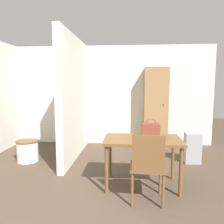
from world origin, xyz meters
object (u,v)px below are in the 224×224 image
wooden_chair (148,165)px  wooden_cabinet (156,108)px  dining_table (142,144)px  space_heater (192,148)px  toilet (29,146)px  handbag (151,131)px

wooden_chair → wooden_cabinet: (0.39, 2.63, 0.46)m
dining_table → wooden_cabinet: 2.22m
wooden_chair → wooden_cabinet: wooden_cabinet is taller
wooden_cabinet → space_heater: wooden_cabinet is taller
toilet → handbag: bearing=-21.5°
toilet → wooden_chair: bearing=-32.7°
dining_table → wooden_chair: size_ratio=1.22×
toilet → dining_table: bearing=-23.7°
space_heater → wooden_chair: bearing=-122.6°
toilet → space_heater: (3.26, 0.11, 0.01)m
handbag → space_heater: handbag is taller
wooden_chair → handbag: (0.08, 0.53, 0.34)m
dining_table → toilet: (-2.22, 0.98, -0.36)m
dining_table → toilet: 2.46m
toilet → space_heater: size_ratio=1.22×
handbag → toilet: bearing=158.5°
wooden_chair → handbag: 0.63m
toilet → wooden_cabinet: size_ratio=0.37×
wooden_chair → wooden_cabinet: size_ratio=0.48×
wooden_cabinet → dining_table: bearing=-101.4°
wooden_chair → wooden_cabinet: bearing=83.7°
toilet → handbag: handbag is taller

